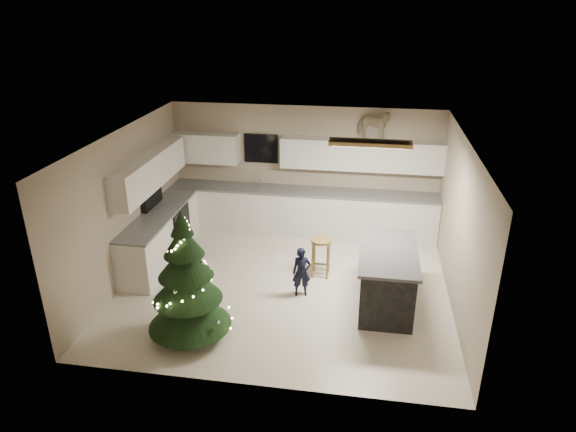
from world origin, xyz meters
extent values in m
plane|color=beige|center=(0.00, 0.00, 0.00)|extent=(5.50, 5.50, 0.00)
cube|color=#A39582|center=(0.00, 2.50, 1.30)|extent=(5.50, 0.02, 2.60)
cube|color=#A39582|center=(0.00, -2.50, 1.30)|extent=(5.50, 0.02, 2.60)
cube|color=#A39582|center=(-2.75, 0.00, 1.30)|extent=(0.02, 5.00, 2.60)
cube|color=#A39582|center=(2.75, 0.00, 1.30)|extent=(0.02, 5.00, 2.60)
cube|color=silver|center=(0.00, 0.00, 2.60)|extent=(5.50, 5.00, 0.02)
cube|color=olive|center=(1.30, 0.10, 2.55)|extent=(1.25, 0.32, 0.06)
cube|color=white|center=(1.30, 0.10, 2.52)|extent=(1.15, 0.24, 0.02)
cube|color=silver|center=(0.00, 2.20, 0.45)|extent=(5.48, 0.60, 0.90)
cube|color=silver|center=(-2.45, 0.60, 0.45)|extent=(0.60, 2.60, 0.90)
cube|color=slate|center=(0.00, 2.19, 0.92)|extent=(5.48, 0.62, 0.04)
cube|color=slate|center=(-2.44, 0.60, 0.92)|extent=(0.62, 2.60, 0.04)
cube|color=silver|center=(-2.05, 2.33, 1.70)|extent=(1.40, 0.35, 0.60)
cube|color=silver|center=(1.15, 2.33, 1.70)|extent=(3.20, 0.35, 0.60)
cube|color=silver|center=(-2.58, 0.72, 1.70)|extent=(0.35, 2.60, 0.60)
cube|color=black|center=(-0.90, 2.47, 1.70)|extent=(0.70, 0.04, 0.60)
cube|color=#99999E|center=(-0.90, 2.20, 0.90)|extent=(0.55, 0.40, 0.06)
cylinder|color=#99999E|center=(-0.90, 2.30, 1.06)|extent=(0.03, 0.03, 0.24)
cube|color=black|center=(-2.43, 0.90, 0.45)|extent=(0.64, 0.75, 0.90)
cube|color=black|center=(-2.68, 0.90, 1.05)|extent=(0.10, 0.75, 0.30)
cube|color=black|center=(1.69, -0.30, 0.45)|extent=(0.80, 1.60, 0.90)
cube|color=#26262B|center=(1.69, -0.30, 0.93)|extent=(0.90, 1.70, 0.05)
cylinder|color=olive|center=(0.57, 0.45, 0.68)|extent=(0.37, 0.37, 0.04)
cylinder|color=olive|center=(0.44, 0.32, 0.33)|extent=(0.04, 0.04, 0.66)
cylinder|color=olive|center=(0.70, 0.32, 0.33)|extent=(0.04, 0.04, 0.66)
cylinder|color=olive|center=(0.44, 0.58, 0.33)|extent=(0.04, 0.04, 0.66)
cylinder|color=olive|center=(0.70, 0.58, 0.33)|extent=(0.04, 0.04, 0.66)
cube|color=olive|center=(0.57, 0.45, 0.22)|extent=(0.28, 0.03, 0.03)
cylinder|color=#3F2816|center=(-1.13, -1.60, 0.13)|extent=(0.11, 0.11, 0.26)
cone|color=black|center=(-1.13, -1.60, 0.49)|extent=(1.20, 1.20, 0.62)
cone|color=black|center=(-1.13, -1.60, 0.88)|extent=(0.99, 0.99, 0.53)
cone|color=black|center=(-1.13, -1.60, 1.23)|extent=(0.78, 0.78, 0.49)
cone|color=black|center=(-1.13, -1.60, 1.54)|extent=(0.56, 0.56, 0.44)
cone|color=black|center=(-1.13, -1.60, 1.81)|extent=(0.32, 0.32, 0.35)
sphere|color=#FFD88C|center=(-0.51, -1.60, 0.22)|extent=(0.03, 0.03, 0.03)
sphere|color=#FFD88C|center=(-0.56, -1.38, 0.26)|extent=(0.03, 0.03, 0.03)
sphere|color=#FFD88C|center=(-0.69, -1.20, 0.31)|extent=(0.03, 0.03, 0.03)
sphere|color=#FFD88C|center=(-0.87, -1.08, 0.35)|extent=(0.03, 0.03, 0.03)
sphere|color=#FFD88C|center=(-1.08, -1.04, 0.40)|extent=(0.03, 0.03, 0.03)
sphere|color=#FFD88C|center=(-1.28, -1.07, 0.44)|extent=(0.03, 0.03, 0.03)
sphere|color=#FFD88C|center=(-1.45, -1.17, 0.49)|extent=(0.03, 0.03, 0.03)
sphere|color=#FFD88C|center=(-1.57, -1.32, 0.53)|extent=(0.03, 0.03, 0.03)
sphere|color=#FFD88C|center=(-1.63, -1.50, 0.57)|extent=(0.03, 0.03, 0.03)
sphere|color=#FFD88C|center=(-1.61, -1.68, 0.62)|extent=(0.03, 0.03, 0.03)
sphere|color=#FFD88C|center=(-1.54, -1.84, 0.66)|extent=(0.03, 0.03, 0.03)
sphere|color=#FFD88C|center=(-1.41, -1.96, 0.71)|extent=(0.03, 0.03, 0.03)
sphere|color=#FFD88C|center=(-1.26, -2.02, 0.75)|extent=(0.03, 0.03, 0.03)
sphere|color=#FFD88C|center=(-1.10, -2.03, 0.79)|extent=(0.03, 0.03, 0.03)
sphere|color=#FFD88C|center=(-0.96, -1.97, 0.84)|extent=(0.03, 0.03, 0.03)
sphere|color=#FFD88C|center=(-0.84, -1.87, 0.88)|extent=(0.03, 0.03, 0.03)
sphere|color=#FFD88C|center=(-0.78, -1.74, 0.93)|extent=(0.03, 0.03, 0.03)
sphere|color=#FFD88C|center=(-0.77, -1.61, 0.97)|extent=(0.03, 0.03, 0.03)
sphere|color=#FFD88C|center=(-0.80, -1.48, 1.01)|extent=(0.03, 0.03, 0.03)
sphere|color=#FFD88C|center=(-0.88, -1.38, 1.06)|extent=(0.03, 0.03, 0.03)
sphere|color=#FFD88C|center=(-0.98, -1.32, 1.10)|extent=(0.03, 0.03, 0.03)
sphere|color=#FFD88C|center=(-1.10, -1.30, 1.15)|extent=(0.03, 0.03, 0.03)
sphere|color=#FFD88C|center=(-1.20, -1.32, 1.19)|extent=(0.03, 0.03, 0.03)
sphere|color=#FFD88C|center=(-1.29, -1.38, 1.23)|extent=(0.03, 0.03, 0.03)
sphere|color=#FFD88C|center=(-1.35, -1.46, 1.28)|extent=(0.03, 0.03, 0.03)
sphere|color=#FFD88C|center=(-1.37, -1.55, 1.32)|extent=(0.03, 0.03, 0.03)
sphere|color=#FFD88C|center=(-1.36, -1.64, 1.37)|extent=(0.03, 0.03, 0.03)
sphere|color=#FFD88C|center=(-1.32, -1.71, 1.41)|extent=(0.03, 0.03, 0.03)
sphere|color=#FFD88C|center=(-1.26, -1.75, 1.46)|extent=(0.03, 0.03, 0.03)
sphere|color=#FFD88C|center=(-1.19, -1.77, 1.50)|extent=(0.03, 0.03, 0.03)
sphere|color=#FFD88C|center=(-1.12, -1.77, 1.54)|extent=(0.03, 0.03, 0.03)
sphere|color=#FFD88C|center=(-1.07, -1.74, 1.59)|extent=(0.03, 0.03, 0.03)
sphere|color=#FFD88C|center=(-1.04, -1.70, 1.63)|extent=(0.03, 0.03, 0.03)
sphere|color=#FFD88C|center=(-1.02, -1.65, 1.68)|extent=(0.03, 0.03, 0.03)
sphere|color=#FFD88C|center=(-1.03, -1.60, 1.72)|extent=(0.03, 0.03, 0.03)
sphere|color=#FFD88C|center=(-1.05, -1.57, 1.76)|extent=(0.03, 0.03, 0.03)
sphere|color=#FFD88C|center=(-1.08, -1.55, 1.81)|extent=(0.03, 0.03, 0.03)
sphere|color=#FFD88C|center=(-1.10, -1.55, 1.85)|extent=(0.03, 0.03, 0.03)
sphere|color=silver|center=(-0.62, -1.60, 0.40)|extent=(0.06, 0.06, 0.06)
sphere|color=silver|center=(-1.38, -1.26, 0.66)|extent=(0.06, 0.06, 0.06)
sphere|color=silver|center=(-1.23, -1.91, 0.93)|extent=(0.06, 0.06, 0.06)
sphere|color=silver|center=(-0.91, -1.53, 1.19)|extent=(0.06, 0.06, 0.06)
sphere|color=silver|center=(-1.25, -1.52, 1.46)|extent=(0.06, 0.06, 0.06)
sphere|color=silver|center=(-1.13, -1.65, 1.72)|extent=(0.06, 0.06, 0.06)
imported|color=black|center=(0.32, -0.25, 0.42)|extent=(0.35, 0.27, 0.85)
cube|color=olive|center=(1.34, 2.28, 2.01)|extent=(0.27, 0.02, 0.02)
cube|color=olive|center=(1.34, 2.37, 2.01)|extent=(0.27, 0.02, 0.02)
imported|color=#CBB692|center=(1.34, 2.33, 2.31)|extent=(0.74, 0.47, 0.58)
camera|label=1|loc=(1.26, -7.55, 4.61)|focal=32.00mm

